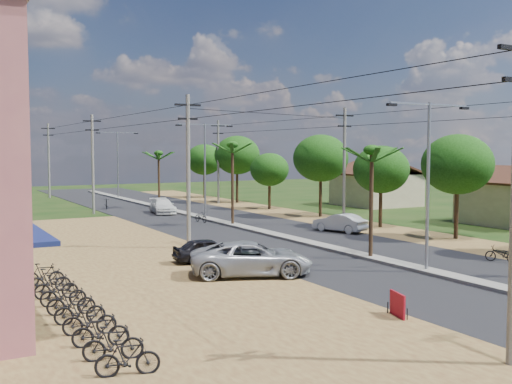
# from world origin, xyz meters

# --- Properties ---
(ground) EXTENTS (160.00, 160.00, 0.00)m
(ground) POSITION_xyz_m (0.00, 0.00, 0.00)
(ground) COLOR black
(ground) RESTS_ON ground
(road) EXTENTS (12.00, 110.00, 0.04)m
(road) POSITION_xyz_m (0.00, 15.00, 0.02)
(road) COLOR black
(road) RESTS_ON ground
(median) EXTENTS (1.00, 90.00, 0.18)m
(median) POSITION_xyz_m (0.00, 18.00, 0.09)
(median) COLOR #605E56
(median) RESTS_ON ground
(dirt_lot_west) EXTENTS (18.00, 46.00, 0.04)m
(dirt_lot_west) POSITION_xyz_m (-15.00, 8.00, 0.02)
(dirt_lot_west) COLOR brown
(dirt_lot_west) RESTS_ON ground
(dirt_shoulder_east) EXTENTS (5.00, 90.00, 0.03)m
(dirt_shoulder_east) POSITION_xyz_m (8.50, 15.00, 0.01)
(dirt_shoulder_east) COLOR brown
(dirt_shoulder_east) RESTS_ON ground
(house_east_far) EXTENTS (7.60, 7.50, 4.60)m
(house_east_far) POSITION_xyz_m (21.00, 28.00, 2.39)
(house_east_far) COLOR tan
(house_east_far) RESTS_ON ground
(tree_east_c) EXTENTS (4.60, 4.60, 6.83)m
(tree_east_c) POSITION_xyz_m (9.70, 7.00, 4.86)
(tree_east_c) COLOR black
(tree_east_c) RESTS_ON ground
(tree_east_d) EXTENTS (4.20, 4.20, 6.13)m
(tree_east_d) POSITION_xyz_m (9.40, 14.00, 4.34)
(tree_east_d) COLOR black
(tree_east_d) RESTS_ON ground
(tree_east_e) EXTENTS (4.80, 4.80, 7.14)m
(tree_east_e) POSITION_xyz_m (9.60, 22.00, 5.09)
(tree_east_e) COLOR black
(tree_east_e) RESTS_ON ground
(tree_east_f) EXTENTS (3.80, 3.80, 5.52)m
(tree_east_f) POSITION_xyz_m (9.20, 30.00, 3.89)
(tree_east_f) COLOR black
(tree_east_f) RESTS_ON ground
(tree_east_g) EXTENTS (5.00, 5.00, 7.38)m
(tree_east_g) POSITION_xyz_m (9.80, 38.00, 5.24)
(tree_east_g) COLOR black
(tree_east_g) RESTS_ON ground
(tree_east_h) EXTENTS (4.40, 4.40, 6.52)m
(tree_east_h) POSITION_xyz_m (9.50, 46.00, 4.64)
(tree_east_h) COLOR black
(tree_east_h) RESTS_ON ground
(palm_median_near) EXTENTS (2.00, 2.00, 6.15)m
(palm_median_near) POSITION_xyz_m (0.00, 4.00, 5.54)
(palm_median_near) COLOR black
(palm_median_near) RESTS_ON ground
(palm_median_mid) EXTENTS (2.00, 2.00, 6.55)m
(palm_median_mid) POSITION_xyz_m (0.00, 20.00, 5.90)
(palm_median_mid) COLOR black
(palm_median_mid) RESTS_ON ground
(palm_median_far) EXTENTS (2.00, 2.00, 5.85)m
(palm_median_far) POSITION_xyz_m (0.00, 36.00, 5.26)
(palm_median_far) COLOR black
(palm_median_far) RESTS_ON ground
(streetlight_near) EXTENTS (5.10, 0.18, 8.00)m
(streetlight_near) POSITION_xyz_m (0.00, 0.00, 4.79)
(streetlight_near) COLOR gray
(streetlight_near) RESTS_ON ground
(streetlight_mid) EXTENTS (5.10, 0.18, 8.00)m
(streetlight_mid) POSITION_xyz_m (0.00, 25.00, 4.79)
(streetlight_mid) COLOR gray
(streetlight_mid) RESTS_ON ground
(streetlight_far) EXTENTS (5.10, 0.18, 8.00)m
(streetlight_far) POSITION_xyz_m (0.00, 50.00, 4.79)
(streetlight_far) COLOR gray
(streetlight_far) RESTS_ON ground
(utility_pole_w_b) EXTENTS (1.60, 0.24, 9.00)m
(utility_pole_w_b) POSITION_xyz_m (-7.00, 12.00, 4.76)
(utility_pole_w_b) COLOR #605E56
(utility_pole_w_b) RESTS_ON ground
(utility_pole_w_c) EXTENTS (1.60, 0.24, 9.00)m
(utility_pole_w_c) POSITION_xyz_m (-7.00, 34.00, 4.76)
(utility_pole_w_c) COLOR #605E56
(utility_pole_w_c) RESTS_ON ground
(utility_pole_w_d) EXTENTS (1.60, 0.24, 9.00)m
(utility_pole_w_d) POSITION_xyz_m (-7.00, 55.00, 4.76)
(utility_pole_w_d) COLOR #605E56
(utility_pole_w_d) RESTS_ON ground
(utility_pole_e_b) EXTENTS (1.60, 0.24, 9.00)m
(utility_pole_e_b) POSITION_xyz_m (7.50, 16.00, 4.76)
(utility_pole_e_b) COLOR #605E56
(utility_pole_e_b) RESTS_ON ground
(utility_pole_e_c) EXTENTS (1.60, 0.24, 9.00)m
(utility_pole_e_c) POSITION_xyz_m (7.50, 38.00, 4.76)
(utility_pole_e_c) COLOR #605E56
(utility_pole_e_c) RESTS_ON ground
(car_silver_mid) EXTENTS (2.54, 4.15, 1.29)m
(car_silver_mid) POSITION_xyz_m (5.00, 13.24, 0.64)
(car_silver_mid) COLOR #95989C
(car_silver_mid) RESTS_ON ground
(car_white_far) EXTENTS (2.57, 4.81, 1.32)m
(car_white_far) POSITION_xyz_m (-1.50, 31.05, 0.66)
(car_white_far) COLOR silver
(car_white_far) RESTS_ON ground
(car_parked_silver) EXTENTS (6.17, 4.57, 1.56)m
(car_parked_silver) POSITION_xyz_m (-7.50, 3.48, 0.78)
(car_parked_silver) COLOR #95989C
(car_parked_silver) RESTS_ON ground
(car_parked_dark) EXTENTS (3.67, 1.73, 1.22)m
(car_parked_dark) POSITION_xyz_m (-7.84, 7.55, 0.61)
(car_parked_dark) COLOR black
(car_parked_dark) RESTS_ON ground
(moto_rider_east) EXTENTS (1.17, 1.70, 0.84)m
(moto_rider_east) POSITION_xyz_m (5.20, -0.05, 0.42)
(moto_rider_east) COLOR black
(moto_rider_east) RESTS_ON ground
(moto_rider_west_a) EXTENTS (0.77, 1.72, 0.87)m
(moto_rider_west_a) POSITION_xyz_m (-1.20, 23.18, 0.44)
(moto_rider_west_a) COLOR black
(moto_rider_west_a) RESTS_ON ground
(moto_rider_west_b) EXTENTS (0.87, 1.78, 1.03)m
(moto_rider_west_b) POSITION_xyz_m (-4.87, 37.51, 0.51)
(moto_rider_west_b) COLOR black
(moto_rider_west_b) RESTS_ON ground
(roadside_sign) EXTENTS (0.37, 1.03, 0.88)m
(roadside_sign) POSITION_xyz_m (-6.43, -5.01, 0.44)
(roadside_sign) COLOR maroon
(roadside_sign) RESTS_ON ground
(parked_scooter_row) EXTENTS (1.73, 12.58, 1.00)m
(parked_scooter_row) POSITION_xyz_m (-16.21, 0.11, 0.50)
(parked_scooter_row) COLOR black
(parked_scooter_row) RESTS_ON ground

